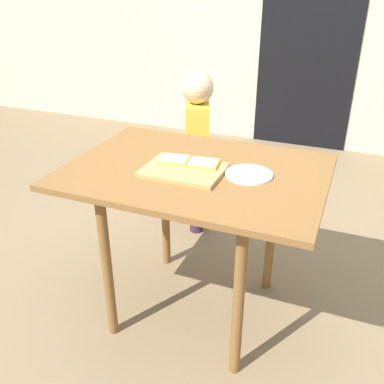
% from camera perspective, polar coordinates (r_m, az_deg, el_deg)
% --- Properties ---
extents(ground_plane, '(16.00, 16.00, 0.00)m').
position_cam_1_polar(ground_plane, '(2.27, 0.43, -15.13)').
color(ground_plane, '#7F694A').
extents(house_door, '(0.90, 0.02, 2.00)m').
position_cam_1_polar(house_door, '(4.23, 15.43, 18.99)').
color(house_door, black).
rests_on(house_door, ground).
extents(dining_table, '(1.11, 0.80, 0.78)m').
position_cam_1_polar(dining_table, '(1.88, 0.50, 0.52)').
color(dining_table, brown).
rests_on(dining_table, ground).
extents(cutting_board, '(0.33, 0.25, 0.02)m').
position_cam_1_polar(cutting_board, '(1.80, -1.17, 2.94)').
color(cutting_board, tan).
rests_on(cutting_board, dining_table).
extents(pizza_slice_far_left, '(0.14, 0.12, 0.02)m').
position_cam_1_polar(pizza_slice_far_left, '(1.87, -2.44, 4.39)').
color(pizza_slice_far_left, '#E99E49').
rests_on(pizza_slice_far_left, cutting_board).
extents(pizza_slice_far_right, '(0.14, 0.12, 0.02)m').
position_cam_1_polar(pizza_slice_far_right, '(1.83, 1.51, 3.89)').
color(pizza_slice_far_right, '#E99E49').
rests_on(pizza_slice_far_right, cutting_board).
extents(plate_white_right, '(0.20, 0.20, 0.01)m').
position_cam_1_polar(plate_white_right, '(1.79, 7.61, 2.37)').
color(plate_white_right, white).
rests_on(plate_white_right, dining_table).
extents(child_left, '(0.22, 0.27, 1.03)m').
position_cam_1_polar(child_left, '(2.66, 0.71, 6.90)').
color(child_left, '#372333').
rests_on(child_left, ground).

